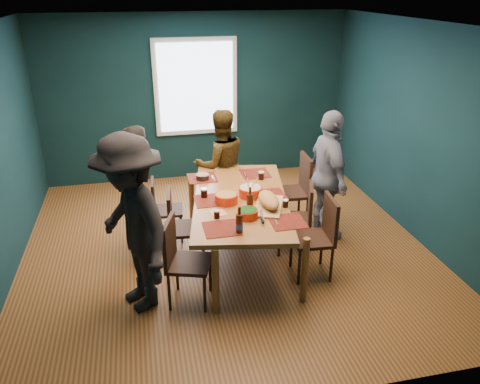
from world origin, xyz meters
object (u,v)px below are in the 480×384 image
(person_right, at_px, (328,177))
(bowl_herbs, at_px, (248,213))
(chair_right_far, at_px, (297,186))
(dining_table, at_px, (240,204))
(bowl_salad, at_px, (226,198))
(bowl_dumpling, at_px, (251,191))
(chair_left_far, at_px, (161,205))
(person_back, at_px, (221,165))
(person_far_left, at_px, (135,194))
(chair_right_near, at_px, (320,231))
(chair_left_mid, at_px, (179,222))
(person_near_left, at_px, (132,225))
(chair_right_mid, at_px, (302,213))
(chair_left_near, at_px, (180,255))
(cutting_board, at_px, (269,201))

(person_right, relative_size, bowl_herbs, 7.63)
(bowl_herbs, bearing_deg, person_right, 32.88)
(chair_right_far, height_order, bowl_herbs, chair_right_far)
(dining_table, height_order, person_right, person_right)
(bowl_salad, bearing_deg, bowl_dumpling, 20.44)
(chair_left_far, xyz_separation_m, person_back, (0.88, 0.50, 0.30))
(bowl_dumpling, bearing_deg, dining_table, -169.75)
(chair_left_far, height_order, person_right, person_right)
(person_far_left, xyz_separation_m, bowl_herbs, (1.16, -0.85, 0.04))
(chair_right_near, relative_size, bowl_dumpling, 3.43)
(chair_left_far, bearing_deg, bowl_herbs, -50.92)
(chair_left_mid, xyz_separation_m, person_near_left, (-0.51, -0.71, 0.39))
(person_back, relative_size, bowl_dumpling, 5.62)
(chair_left_mid, height_order, bowl_dumpling, bowl_dumpling)
(chair_right_mid, distance_m, bowl_dumpling, 0.73)
(person_near_left, distance_m, bowl_salad, 1.19)
(bowl_salad, bearing_deg, person_right, 15.49)
(chair_left_near, height_order, chair_right_near, chair_right_near)
(chair_right_mid, bearing_deg, chair_left_near, -137.47)
(person_near_left, relative_size, bowl_herbs, 8.33)
(chair_right_far, xyz_separation_m, cutting_board, (-0.69, -1.00, 0.30))
(dining_table, relative_size, chair_left_far, 2.77)
(bowl_herbs, bearing_deg, person_far_left, 143.83)
(chair_right_mid, height_order, cutting_board, cutting_board)
(chair_right_mid, distance_m, chair_right_near, 0.54)
(chair_left_near, bearing_deg, person_back, 85.50)
(chair_left_far, height_order, chair_right_near, chair_right_near)
(chair_right_far, height_order, person_near_left, person_near_left)
(person_near_left, xyz_separation_m, cutting_board, (1.48, 0.34, -0.05))
(person_right, bearing_deg, chair_left_far, 79.72)
(person_far_left, bearing_deg, chair_right_mid, 71.54)
(chair_left_near, xyz_separation_m, chair_right_near, (1.59, 0.16, 0.00))
(person_back, bearing_deg, chair_right_mid, 116.37)
(chair_left_mid, xyz_separation_m, person_back, (0.70, 1.12, 0.24))
(chair_left_far, distance_m, person_back, 1.05)
(chair_left_near, distance_m, bowl_salad, 0.90)
(bowl_dumpling, bearing_deg, cutting_board, -69.32)
(person_back, relative_size, person_right, 0.92)
(chair_right_near, height_order, person_right, person_right)
(chair_right_mid, relative_size, bowl_dumpling, 3.21)
(chair_right_mid, xyz_separation_m, bowl_salad, (-0.95, -0.10, 0.35))
(chair_left_mid, bearing_deg, person_back, 63.85)
(dining_table, relative_size, bowl_dumpling, 8.21)
(chair_left_far, xyz_separation_m, chair_left_near, (0.11, -1.37, 0.07))
(chair_left_mid, xyz_separation_m, chair_left_near, (-0.06, -0.75, 0.01))
(chair_right_near, relative_size, person_right, 0.56)
(chair_left_mid, relative_size, bowl_dumpling, 3.33)
(person_back, height_order, bowl_dumpling, person_back)
(chair_left_near, relative_size, chair_right_far, 0.94)
(chair_right_far, relative_size, bowl_dumpling, 3.61)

